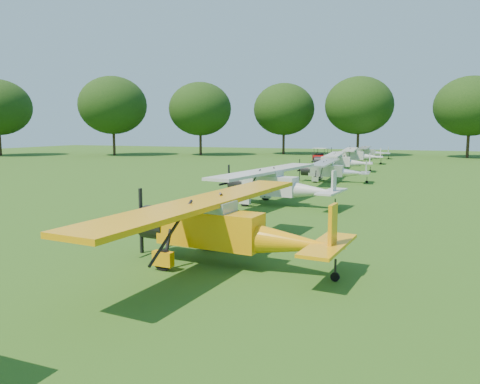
# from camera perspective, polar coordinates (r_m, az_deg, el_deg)

# --- Properties ---
(ground) EXTENTS (160.00, 160.00, 0.00)m
(ground) POSITION_cam_1_polar(r_m,az_deg,el_deg) (24.22, 2.80, -2.81)
(ground) COLOR #214912
(ground) RESTS_ON ground
(tree_belt) EXTENTS (137.36, 130.27, 14.52)m
(tree_belt) POSITION_cam_1_polar(r_m,az_deg,el_deg) (23.39, 11.77, 16.43)
(tree_belt) COLOR #322513
(tree_belt) RESTS_ON ground
(aircraft_2) EXTENTS (7.48, 11.91, 2.34)m
(aircraft_2) POSITION_cam_1_polar(r_m,az_deg,el_deg) (15.17, -1.89, -3.92)
(aircraft_2) COLOR #F4A10A
(aircraft_2) RESTS_ON ground
(aircraft_3) EXTENTS (7.20, 11.41, 2.24)m
(aircraft_3) POSITION_cam_1_polar(r_m,az_deg,el_deg) (27.21, 4.52, 1.13)
(aircraft_3) COLOR silver
(aircraft_3) RESTS_ON ground
(aircraft_4) EXTENTS (5.90, 9.38, 1.85)m
(aircraft_4) POSITION_cam_1_polar(r_m,az_deg,el_deg) (39.77, 11.07, 2.77)
(aircraft_4) COLOR silver
(aircraft_4) RESTS_ON ground
(aircraft_5) EXTENTS (6.27, 9.99, 1.96)m
(aircraft_5) POSITION_cam_1_polar(r_m,az_deg,el_deg) (50.15, 12.10, 3.82)
(aircraft_5) COLOR silver
(aircraft_5) RESTS_ON ground
(aircraft_6) EXTENTS (6.49, 10.35, 2.04)m
(aircraft_6) POSITION_cam_1_polar(r_m,az_deg,el_deg) (61.22, 13.83, 4.49)
(aircraft_6) COLOR silver
(aircraft_6) RESTS_ON ground
(aircraft_7) EXTENTS (5.90, 9.37, 1.85)m
(aircraft_7) POSITION_cam_1_polar(r_m,az_deg,el_deg) (71.96, 15.37, 4.81)
(aircraft_7) COLOR silver
(aircraft_7) RESTS_ON ground
(golf_cart) EXTENTS (2.30, 1.78, 1.74)m
(golf_cart) POSITION_cam_1_polar(r_m,az_deg,el_deg) (66.28, 9.78, 4.31)
(golf_cart) COLOR #A70B0D
(golf_cart) RESTS_ON ground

